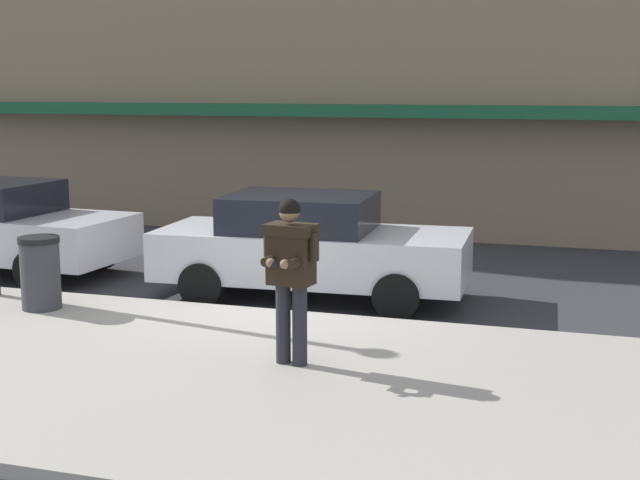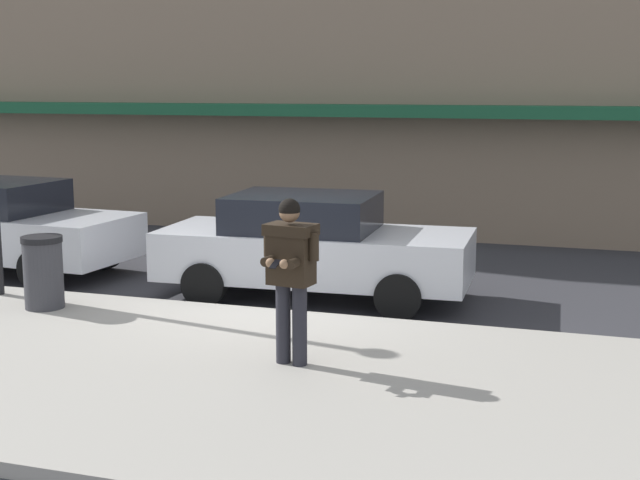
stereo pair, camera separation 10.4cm
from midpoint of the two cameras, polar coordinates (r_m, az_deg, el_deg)
ground_plane at (r=12.28m, az=-3.38°, el=-4.79°), size 80.00×80.00×0.00m
sidewalk at (r=9.37m, az=-3.86°, el=-9.07°), size 32.00×5.30×0.14m
curb_paint_line at (r=12.02m, az=1.19°, el=-5.09°), size 28.00×0.12×0.01m
parked_sedan_mid at (r=13.00m, az=-0.90°, el=-0.38°), size 4.59×2.11×1.54m
man_texting_on_phone at (r=9.43m, az=-2.21°, el=-1.49°), size 0.64×0.62×1.81m
trash_bin at (r=12.51m, az=-17.69°, el=-2.00°), size 0.55×0.55×0.98m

